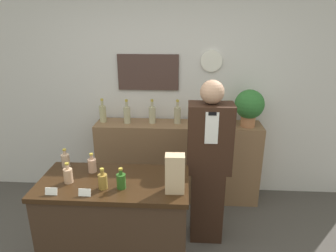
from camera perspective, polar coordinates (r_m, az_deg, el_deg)
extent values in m
cube|color=silver|center=(3.70, -1.22, 7.01)|extent=(5.20, 0.06, 2.70)
cube|color=#432F29|center=(3.63, -3.80, 10.16)|extent=(0.73, 0.02, 0.42)
cylinder|color=white|center=(3.59, 8.27, 12.16)|extent=(0.25, 0.03, 0.25)
cube|color=brown|center=(3.74, 1.86, -6.76)|extent=(1.97, 0.37, 0.99)
cube|color=#382619|center=(2.75, -9.68, -19.05)|extent=(1.17, 0.57, 0.89)
cube|color=black|center=(2.49, -10.30, -10.59)|extent=(1.20, 0.60, 0.04)
cube|color=#331E14|center=(3.17, 7.36, -14.51)|extent=(0.32, 0.25, 0.77)
cube|color=#331E14|center=(2.83, 7.98, -2.34)|extent=(0.42, 0.25, 0.67)
cube|color=white|center=(2.66, 8.33, -0.43)|extent=(0.12, 0.01, 0.29)
cube|color=black|center=(2.62, 8.47, 2.31)|extent=(0.07, 0.01, 0.03)
sphere|color=tan|center=(2.70, 8.42, 6.43)|extent=(0.22, 0.22, 0.22)
cylinder|color=#B27047|center=(3.57, 14.98, 0.90)|extent=(0.17, 0.17, 0.12)
sphere|color=#2D6B2D|center=(3.51, 15.26, 4.02)|extent=(0.33, 0.33, 0.33)
cube|color=tan|center=(2.23, 1.32, -9.05)|extent=(0.15, 0.10, 0.30)
cube|color=white|center=(2.41, -21.37, -11.52)|extent=(0.09, 0.02, 0.06)
cube|color=white|center=(2.32, -15.60, -12.10)|extent=(0.09, 0.02, 0.06)
cylinder|color=tan|center=(2.78, -18.93, -6.26)|extent=(0.07, 0.07, 0.11)
cylinder|color=tan|center=(2.75, -19.10, -4.80)|extent=(0.03, 0.03, 0.04)
cylinder|color=#B29933|center=(2.73, -19.16, -4.28)|extent=(0.03, 0.03, 0.01)
cylinder|color=tan|center=(2.52, -18.48, -8.97)|extent=(0.07, 0.07, 0.11)
cylinder|color=tan|center=(2.48, -18.67, -7.39)|extent=(0.03, 0.03, 0.04)
cylinder|color=#B29933|center=(2.47, -18.74, -6.83)|extent=(0.03, 0.03, 0.01)
cylinder|color=tan|center=(2.62, -14.24, -7.31)|extent=(0.07, 0.07, 0.11)
cylinder|color=tan|center=(2.59, -14.38, -5.77)|extent=(0.03, 0.03, 0.04)
cylinder|color=#B29933|center=(2.58, -14.43, -5.23)|extent=(0.03, 0.03, 0.01)
cylinder|color=olive|center=(2.36, -12.30, -10.30)|extent=(0.07, 0.07, 0.11)
cylinder|color=olive|center=(2.33, -12.44, -8.63)|extent=(0.03, 0.03, 0.04)
cylinder|color=#B29933|center=(2.31, -12.49, -8.04)|extent=(0.03, 0.03, 0.01)
cylinder|color=#29581C|center=(2.34, -8.91, -10.36)|extent=(0.07, 0.07, 0.11)
cylinder|color=#29581C|center=(2.31, -9.01, -8.68)|extent=(0.03, 0.03, 0.04)
cylinder|color=#B29933|center=(2.29, -9.04, -8.08)|extent=(0.03, 0.03, 0.01)
cylinder|color=tan|center=(3.67, -12.30, 2.25)|extent=(0.08, 0.08, 0.20)
cylinder|color=tan|center=(3.63, -12.45, 4.24)|extent=(0.03, 0.03, 0.07)
cylinder|color=#B29933|center=(3.62, -12.50, 4.94)|extent=(0.03, 0.03, 0.02)
cylinder|color=tan|center=(3.57, -7.81, 2.07)|extent=(0.08, 0.08, 0.20)
cylinder|color=tan|center=(3.54, -7.90, 4.11)|extent=(0.03, 0.03, 0.07)
cylinder|color=#B29933|center=(3.52, -7.94, 4.83)|extent=(0.03, 0.03, 0.02)
cylinder|color=tan|center=(3.55, -3.01, 2.11)|extent=(0.08, 0.08, 0.20)
cylinder|color=tan|center=(3.51, -3.05, 4.17)|extent=(0.03, 0.03, 0.07)
cylinder|color=#B29933|center=(3.50, -3.06, 4.89)|extent=(0.03, 0.03, 0.02)
cylinder|color=tan|center=(3.53, 1.80, 2.03)|extent=(0.08, 0.08, 0.20)
cylinder|color=tan|center=(3.49, 1.82, 4.10)|extent=(0.03, 0.03, 0.07)
cylinder|color=#B29933|center=(3.48, 1.83, 4.83)|extent=(0.03, 0.03, 0.02)
cylinder|color=tan|center=(3.52, 6.65, 1.83)|extent=(0.08, 0.08, 0.20)
cylinder|color=tan|center=(3.48, 6.73, 3.90)|extent=(0.03, 0.03, 0.07)
cylinder|color=#B29933|center=(3.47, 6.76, 4.63)|extent=(0.03, 0.03, 0.02)
cylinder|color=tan|center=(3.56, 11.43, 1.77)|extent=(0.08, 0.08, 0.20)
cylinder|color=tan|center=(3.52, 11.57, 3.82)|extent=(0.03, 0.03, 0.07)
cylinder|color=#B29933|center=(3.51, 11.63, 4.54)|extent=(0.03, 0.03, 0.02)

